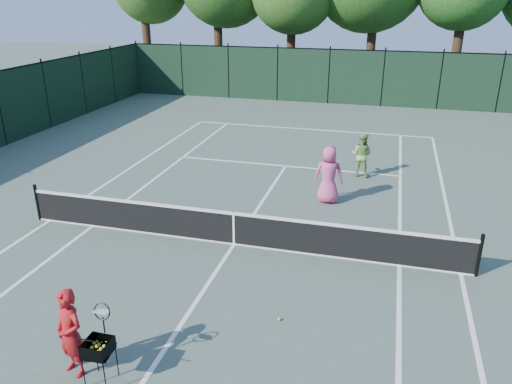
% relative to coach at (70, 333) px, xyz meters
% --- Properties ---
extents(ground, '(90.00, 90.00, 0.00)m').
position_rel_coach_xyz_m(ground, '(1.21, 5.11, -0.80)').
color(ground, '#48584C').
rests_on(ground, ground).
extents(sideline_doubles_left, '(0.10, 23.77, 0.01)m').
position_rel_coach_xyz_m(sideline_doubles_left, '(-4.27, 5.11, -0.80)').
color(sideline_doubles_left, white).
rests_on(sideline_doubles_left, ground).
extents(sideline_doubles_right, '(0.10, 23.77, 0.01)m').
position_rel_coach_xyz_m(sideline_doubles_right, '(6.70, 5.11, -0.80)').
color(sideline_doubles_right, white).
rests_on(sideline_doubles_right, ground).
extents(sideline_singles_left, '(0.10, 23.77, 0.01)m').
position_rel_coach_xyz_m(sideline_singles_left, '(-2.90, 5.11, -0.80)').
color(sideline_singles_left, white).
rests_on(sideline_singles_left, ground).
extents(sideline_singles_right, '(0.10, 23.77, 0.01)m').
position_rel_coach_xyz_m(sideline_singles_right, '(5.33, 5.11, -0.80)').
color(sideline_singles_right, white).
rests_on(sideline_singles_right, ground).
extents(baseline_far, '(10.97, 0.10, 0.01)m').
position_rel_coach_xyz_m(baseline_far, '(1.21, 17.00, -0.80)').
color(baseline_far, white).
rests_on(baseline_far, ground).
extents(service_line_far, '(8.23, 0.10, 0.01)m').
position_rel_coach_xyz_m(service_line_far, '(1.21, 11.51, -0.80)').
color(service_line_far, white).
rests_on(service_line_far, ground).
extents(center_service_line, '(0.10, 12.80, 0.01)m').
position_rel_coach_xyz_m(center_service_line, '(1.21, 5.11, -0.80)').
color(center_service_line, white).
rests_on(center_service_line, ground).
extents(tennis_net, '(11.69, 0.09, 1.06)m').
position_rel_coach_xyz_m(tennis_net, '(1.21, 5.11, -0.33)').
color(tennis_net, black).
rests_on(tennis_net, ground).
extents(fence_far, '(24.00, 0.05, 3.00)m').
position_rel_coach_xyz_m(fence_far, '(1.21, 23.11, 0.70)').
color(fence_far, black).
rests_on(fence_far, ground).
extents(coach, '(1.04, 0.57, 1.60)m').
position_rel_coach_xyz_m(coach, '(0.00, 0.00, 0.00)').
color(coach, '#B21418').
rests_on(coach, ground).
extents(player_pink, '(0.92, 0.66, 1.78)m').
position_rel_coach_xyz_m(player_pink, '(3.15, 8.53, 0.09)').
color(player_pink, '#DC4D84').
rests_on(player_pink, ground).
extents(player_green, '(0.86, 0.74, 1.55)m').
position_rel_coach_xyz_m(player_green, '(3.95, 11.19, -0.03)').
color(player_green, '#82AD56').
rests_on(player_green, ground).
extents(ball_hopper, '(0.48, 0.48, 0.82)m').
position_rel_coach_xyz_m(ball_hopper, '(0.55, -0.08, -0.12)').
color(ball_hopper, black).
rests_on(ball_hopper, ground).
extents(loose_ball_near_cart, '(0.07, 0.07, 0.07)m').
position_rel_coach_xyz_m(loose_ball_near_cart, '(0.22, 0.78, -0.77)').
color(loose_ball_near_cart, yellow).
rests_on(loose_ball_near_cart, ground).
extents(loose_ball_midcourt, '(0.07, 0.07, 0.07)m').
position_rel_coach_xyz_m(loose_ball_midcourt, '(3.03, 2.30, -0.77)').
color(loose_ball_midcourt, '#C0D82C').
rests_on(loose_ball_midcourt, ground).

